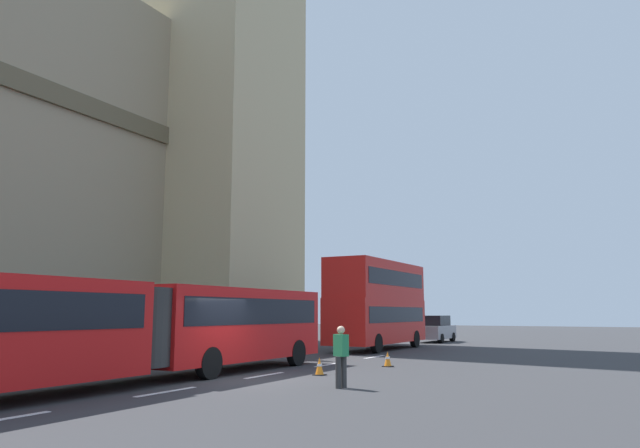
% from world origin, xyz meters
% --- Properties ---
extents(ground_plane, '(160.00, 160.00, 0.00)m').
position_xyz_m(ground_plane, '(0.00, 0.00, 0.00)').
color(ground_plane, '#333335').
extents(lane_centre_marking, '(29.80, 0.16, 0.01)m').
position_xyz_m(lane_centre_marking, '(-3.22, 0.00, 0.01)').
color(lane_centre_marking, silver).
rests_on(lane_centre_marking, ground_plane).
extents(articulated_bus, '(18.07, 2.54, 2.90)m').
position_xyz_m(articulated_bus, '(-2.60, 1.99, 1.75)').
color(articulated_bus, red).
rests_on(articulated_bus, ground_plane).
extents(double_decker_bus, '(9.12, 2.54, 4.90)m').
position_xyz_m(double_decker_bus, '(15.82, 2.00, 2.71)').
color(double_decker_bus, red).
rests_on(double_decker_bus, ground_plane).
extents(sedan_lead, '(4.40, 1.86, 1.85)m').
position_xyz_m(sedan_lead, '(25.52, 1.73, 0.91)').
color(sedan_lead, gray).
rests_on(sedan_lead, ground_plane).
extents(traffic_cone_west, '(0.36, 0.36, 0.58)m').
position_xyz_m(traffic_cone_west, '(2.32, -1.56, 0.28)').
color(traffic_cone_west, black).
rests_on(traffic_cone_west, ground_plane).
extents(traffic_cone_middle, '(0.36, 0.36, 0.58)m').
position_xyz_m(traffic_cone_middle, '(6.29, -2.40, 0.28)').
color(traffic_cone_middle, black).
rests_on(traffic_cone_middle, ground_plane).
extents(pedestrian_near_cones, '(0.38, 0.46, 1.69)m').
position_xyz_m(pedestrian_near_cones, '(-0.35, -3.69, 0.91)').
color(pedestrian_near_cones, '#333333').
rests_on(pedestrian_near_cones, ground_plane).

